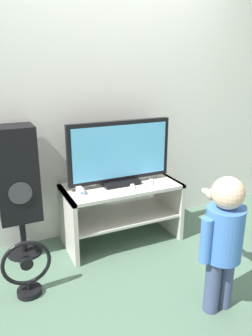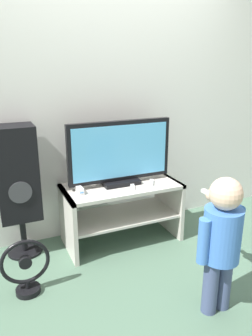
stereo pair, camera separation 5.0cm
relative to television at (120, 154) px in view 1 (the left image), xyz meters
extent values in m
plane|color=#4C6B56|center=(0.00, -0.28, -0.84)|extent=(16.00, 16.00, 0.00)
cube|color=silver|center=(0.00, 0.31, 0.46)|extent=(10.00, 0.06, 2.60)
cube|color=beige|center=(0.00, -0.02, -0.30)|extent=(1.05, 0.52, 0.03)
cube|color=beige|center=(0.00, -0.02, -0.59)|extent=(1.01, 0.48, 0.02)
cube|color=beige|center=(-0.51, -0.02, -0.56)|extent=(0.04, 0.52, 0.56)
cube|color=beige|center=(0.51, -0.02, -0.56)|extent=(0.04, 0.52, 0.56)
cube|color=black|center=(0.00, 0.00, -0.26)|extent=(0.33, 0.20, 0.04)
cube|color=black|center=(0.00, 0.00, 0.03)|extent=(0.95, 0.05, 0.54)
cube|color=#59B2EA|center=(0.00, -0.03, 0.03)|extent=(0.88, 0.01, 0.47)
cube|color=white|center=(-0.40, -0.04, -0.26)|extent=(0.05, 0.17, 0.05)
cube|color=#3F8CE5|center=(-0.40, -0.13, -0.26)|extent=(0.03, 0.00, 0.01)
cube|color=white|center=(0.26, -0.11, -0.27)|extent=(0.09, 0.13, 0.02)
cylinder|color=#337FD8|center=(0.26, -0.11, -0.26)|extent=(0.01, 0.01, 0.00)
cube|color=white|center=(0.06, -0.13, -0.27)|extent=(0.08, 0.13, 0.02)
cylinder|color=#337FD8|center=(0.06, -0.13, -0.26)|extent=(0.01, 0.01, 0.00)
cylinder|color=#3F4C72|center=(0.16, -1.13, -0.64)|extent=(0.10, 0.10, 0.39)
cylinder|color=#3F4C72|center=(0.27, -1.13, -0.64)|extent=(0.10, 0.10, 0.39)
cylinder|color=#3F72C6|center=(0.22, -1.13, -0.27)|extent=(0.24, 0.24, 0.35)
sphere|color=beige|center=(0.22, -1.13, 0.01)|extent=(0.20, 0.20, 0.20)
cylinder|color=#3F72C6|center=(0.08, -1.13, -0.29)|extent=(0.07, 0.07, 0.30)
cylinder|color=#3F72C6|center=(0.36, -0.98, -0.14)|extent=(0.07, 0.30, 0.07)
sphere|color=beige|center=(0.36, -0.83, -0.14)|extent=(0.09, 0.09, 0.09)
cube|color=white|center=(0.36, -0.79, -0.14)|extent=(0.03, 0.13, 0.02)
cylinder|color=black|center=(-0.87, 0.13, -0.83)|extent=(0.30, 0.30, 0.02)
cylinder|color=black|center=(-0.87, 0.13, -0.67)|extent=(0.05, 0.05, 0.34)
cube|color=black|center=(-0.87, 0.13, -0.10)|extent=(0.33, 0.28, 0.79)
cylinder|color=#38383D|center=(-0.87, -0.02, -0.22)|extent=(0.18, 0.01, 0.18)
cylinder|color=black|center=(-0.92, -0.45, -0.82)|extent=(0.18, 0.18, 0.04)
cylinder|color=black|center=(-0.92, -0.45, -0.77)|extent=(0.04, 0.04, 0.06)
torus|color=black|center=(-0.92, -0.45, -0.58)|extent=(0.35, 0.03, 0.35)
cylinder|color=black|center=(-0.92, -0.45, -0.58)|extent=(0.09, 0.05, 0.09)
camera|label=1|loc=(-1.13, -2.55, 0.76)|focal=35.00mm
camera|label=2|loc=(-1.08, -2.57, 0.76)|focal=35.00mm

